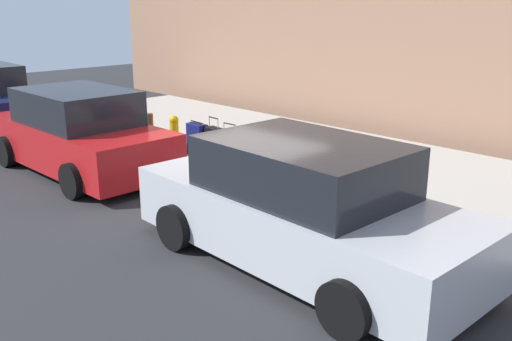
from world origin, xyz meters
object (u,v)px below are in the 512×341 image
Objects in this scene: suitcase_black_2 at (354,185)px; suitcase_red_4 at (308,167)px; suitcase_olive_5 at (286,166)px; suitcase_navy_10 at (197,139)px; suitcase_silver_0 at (408,194)px; suitcase_teal_6 at (265,159)px; fire_hydrant at (174,131)px; suitcase_silver_7 at (248,155)px; suitcase_black_9 at (214,143)px; suitcase_maroon_8 at (230,148)px; bollard_post at (150,128)px; parked_car_silver_0 at (302,208)px; suitcase_maroon_1 at (379,191)px; suitcase_navy_3 at (331,173)px; parked_car_red_1 at (79,134)px.

suitcase_black_2 is 1.08× the size of suitcase_red_4.
suitcase_navy_10 reaches higher than suitcase_olive_5.
suitcase_silver_0 is 3.06m from suitcase_teal_6.
suitcase_silver_7 is at bearing -178.97° from fire_hydrant.
suitcase_black_9 is at bearing 3.60° from suitcase_silver_7.
suitcase_maroon_8 is at bearing 3.59° from suitcase_silver_7.
suitcase_black_2 is 4.07m from suitcase_navy_10.
bollard_post is (3.08, 0.19, 0.08)m from suitcase_silver_7.
suitcase_olive_5 is 3.20m from parked_car_silver_0.
suitcase_maroon_1 is 1.00m from suitcase_navy_3.
suitcase_red_4 is 2.82m from parked_car_silver_0.
suitcase_teal_6 is (1.58, -0.02, -0.08)m from suitcase_navy_3.
suitcase_maroon_1 is 1.14× the size of bollard_post.
suitcase_maroon_8 is 0.93× the size of suitcase_black_9.
parked_car_red_1 is at bearing 19.58° from suitcase_silver_0.
suitcase_black_2 reaches higher than suitcase_maroon_1.
suitcase_navy_3 is at bearing -2.39° from suitcase_black_2.
suitcase_black_9 is (3.06, -0.01, -0.03)m from suitcase_navy_3.
suitcase_black_9 reaches higher than suitcase_olive_5.
suitcase_black_2 reaches higher than fire_hydrant.
suitcase_teal_6 reaches higher than bollard_post.
bollard_post is at bearing 0.74° from suitcase_maroon_1.
suitcase_silver_7 is (2.60, -0.09, -0.00)m from suitcase_black_2.
suitcase_silver_0 is 0.98× the size of suitcase_red_4.
suitcase_black_2 is 1.03m from suitcase_red_4.
suitcase_maroon_1 is at bearing 178.72° from suitcase_maroon_8.
suitcase_maroon_8 is 2.58m from bollard_post.
fire_hydrant is (3.92, 0.00, 0.02)m from suitcase_red_4.
suitcase_maroon_1 is 6.02m from parked_car_red_1.
suitcase_black_9 is 4.82m from parked_car_silver_0.
suitcase_maroon_8 reaches higher than suitcase_navy_10.
fire_hydrant is 0.74m from bollard_post.
suitcase_black_9 reaches higher than suitcase_black_2.
parked_car_silver_0 is at bearing 153.16° from suitcase_black_9.
suitcase_maroon_1 is at bearing -83.78° from parked_car_silver_0.
suitcase_navy_3 reaches higher than bollard_post.
parked_car_silver_0 reaches higher than suitcase_olive_5.
suitcase_teal_6 reaches higher than suitcase_silver_0.
bollard_post is at bearing 3.57° from suitcase_silver_7.
parked_car_red_1 is at bearing 85.41° from fire_hydrant.
suitcase_silver_0 is 0.71× the size of suitcase_navy_3.
parked_car_red_1 is (3.56, 2.20, 0.37)m from suitcase_olive_5.
suitcase_silver_0 is at bearing 179.60° from suitcase_maroon_8.
suitcase_silver_0 is at bearing -96.55° from parked_car_silver_0.
parked_car_red_1 is (5.86, 0.00, 0.00)m from parked_car_silver_0.
suitcase_maroon_8 reaches higher than suitcase_red_4.
suitcase_maroon_8 is 1.13× the size of suitcase_navy_10.
suitcase_black_2 reaches higher than suitcase_navy_10.
suitcase_black_2 is 1.04× the size of suitcase_silver_7.
suitcase_navy_3 is 1.20× the size of suitcase_black_9.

